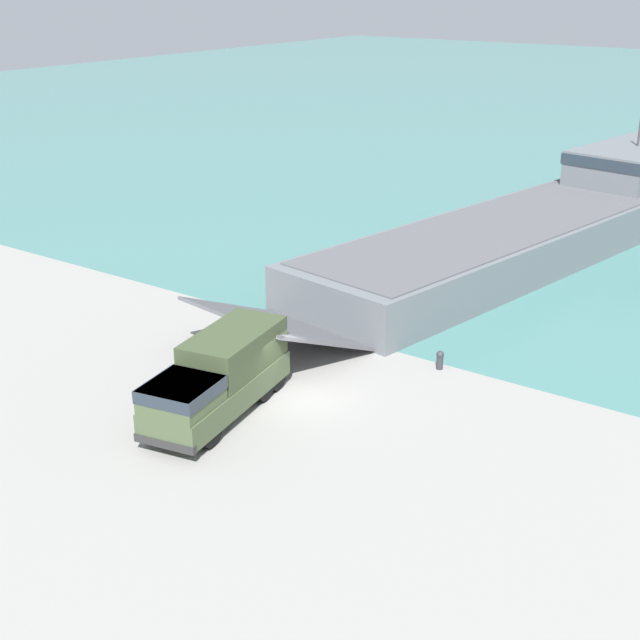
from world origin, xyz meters
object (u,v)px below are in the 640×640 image
object	(u,v)px
landing_craft	(554,218)
soldier_on_ramp	(187,368)
military_truck	(218,377)
mooring_bollard	(440,359)
cargo_crate	(186,414)

from	to	relation	value
landing_craft	soldier_on_ramp	bearing A→B (deg)	-89.51
landing_craft	military_truck	bearing A→B (deg)	-84.39
military_truck	mooring_bollard	world-z (taller)	military_truck
landing_craft	mooring_bollard	size ratio (longest dim) A/B	51.24
landing_craft	military_truck	world-z (taller)	landing_craft
soldier_on_ramp	mooring_bollard	size ratio (longest dim) A/B	1.91
cargo_crate	military_truck	bearing A→B (deg)	63.57
landing_craft	cargo_crate	bearing A→B (deg)	-85.39
mooring_bollard	landing_craft	bearing A→B (deg)	99.00
landing_craft	mooring_bollard	xyz separation A→B (m)	(3.38, -21.33, -1.35)
mooring_bollard	cargo_crate	distance (m)	11.72
military_truck	landing_craft	bearing A→B (deg)	165.90
landing_craft	military_truck	size ratio (longest dim) A/B	5.48
landing_craft	cargo_crate	xyz separation A→B (m)	(-2.40, -31.53, -1.50)
military_truck	mooring_bollard	size ratio (longest dim) A/B	9.35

